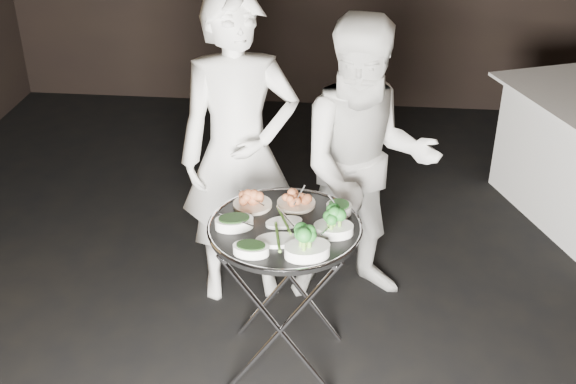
# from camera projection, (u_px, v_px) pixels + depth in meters

# --- Properties ---
(floor) EXTENTS (6.00, 7.00, 0.05)m
(floor) POSITION_uv_depth(u_px,v_px,m) (308.00, 361.00, 3.82)
(floor) COLOR black
(floor) RESTS_ON ground
(tray_stand) EXTENTS (0.57, 0.48, 0.84)m
(tray_stand) POSITION_uv_depth(u_px,v_px,m) (285.00, 292.00, 3.53)
(tray_stand) COLOR silver
(tray_stand) RESTS_ON floor
(serving_tray) EXTENTS (0.72, 0.72, 0.04)m
(serving_tray) POSITION_uv_depth(u_px,v_px,m) (285.00, 228.00, 3.35)
(serving_tray) COLOR black
(serving_tray) RESTS_ON tray_stand
(potato_plate_a) EXTENTS (0.19, 0.19, 0.07)m
(potato_plate_a) POSITION_uv_depth(u_px,v_px,m) (252.00, 201.00, 3.49)
(potato_plate_a) COLOR beige
(potato_plate_a) RESTS_ON serving_tray
(potato_plate_b) EXTENTS (0.19, 0.19, 0.07)m
(potato_plate_b) POSITION_uv_depth(u_px,v_px,m) (296.00, 200.00, 3.50)
(potato_plate_b) COLOR beige
(potato_plate_b) RESTS_ON serving_tray
(greens_bowl) EXTENTS (0.12, 0.12, 0.07)m
(greens_bowl) POSITION_uv_depth(u_px,v_px,m) (339.00, 207.00, 3.43)
(greens_bowl) COLOR white
(greens_bowl) RESTS_ON serving_tray
(asparagus_plate_a) EXTENTS (0.20, 0.15, 0.04)m
(asparagus_plate_a) POSITION_uv_depth(u_px,v_px,m) (284.00, 221.00, 3.35)
(asparagus_plate_a) COLOR white
(asparagus_plate_a) RESTS_ON serving_tray
(asparagus_plate_b) EXTENTS (0.22, 0.15, 0.04)m
(asparagus_plate_b) POSITION_uv_depth(u_px,v_px,m) (278.00, 239.00, 3.22)
(asparagus_plate_b) COLOR white
(asparagus_plate_b) RESTS_ON serving_tray
(spinach_bowl_a) EXTENTS (0.20, 0.16, 0.07)m
(spinach_bowl_a) POSITION_uv_depth(u_px,v_px,m) (234.00, 221.00, 3.32)
(spinach_bowl_a) COLOR white
(spinach_bowl_a) RESTS_ON serving_tray
(spinach_bowl_b) EXTENTS (0.17, 0.11, 0.07)m
(spinach_bowl_b) POSITION_uv_depth(u_px,v_px,m) (251.00, 248.00, 3.13)
(spinach_bowl_b) COLOR white
(spinach_bowl_b) RESTS_ON serving_tray
(broccoli_bowl_a) EXTENTS (0.19, 0.14, 0.08)m
(broccoli_bowl_a) POSITION_uv_depth(u_px,v_px,m) (334.00, 227.00, 3.27)
(broccoli_bowl_a) COLOR white
(broccoli_bowl_a) RESTS_ON serving_tray
(broccoli_bowl_b) EXTENTS (0.24, 0.20, 0.08)m
(broccoli_bowl_b) POSITION_uv_depth(u_px,v_px,m) (307.00, 248.00, 3.12)
(broccoli_bowl_b) COLOR white
(broccoli_bowl_b) RESTS_ON serving_tray
(serving_utensils) EXTENTS (0.58, 0.44, 0.01)m
(serving_utensils) POSITION_uv_depth(u_px,v_px,m) (290.00, 209.00, 3.38)
(serving_utensils) COLOR silver
(serving_utensils) RESTS_ON serving_tray
(waiter_left) EXTENTS (0.74, 0.58, 1.79)m
(waiter_left) POSITION_uv_depth(u_px,v_px,m) (239.00, 154.00, 3.91)
(waiter_left) COLOR white
(waiter_left) RESTS_ON floor
(waiter_right) EXTENTS (0.91, 0.77, 1.67)m
(waiter_right) POSITION_uv_depth(u_px,v_px,m) (365.00, 166.00, 3.91)
(waiter_right) COLOR white
(waiter_right) RESTS_ON floor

